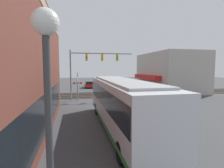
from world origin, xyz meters
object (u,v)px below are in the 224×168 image
Objects in this scene: crossing_signal at (78,83)px; parked_car_white at (96,82)px; pedestrian_near_bus at (159,121)px; parked_car_grey at (107,88)px; streetlamp at (49,135)px; parked_car_red at (89,85)px; city_bus at (121,102)px.

parked_car_white is (23.37, -5.32, -1.61)m from crossing_signal.
pedestrian_near_bus is (-36.08, 0.43, 0.14)m from parked_car_white.
crossing_signal is at bearing 146.78° from parked_car_grey.
streetlamp is at bearing 167.64° from parked_car_grey.
pedestrian_near_bus reaches higher than parked_car_red.
city_bus is 2.43× the size of streetlamp.
parked_car_white is (8.22, -2.60, 0.02)m from parked_car_red.
city_bus reaches higher than parked_car_grey.
crossing_signal is at bearing 167.18° from parked_car_white.
city_bus is 7.67× the size of pedestrian_near_bus.
pedestrian_near_bus is (7.08, -5.69, -2.24)m from streetlamp.
parked_car_white is (15.25, -0.00, 0.01)m from parked_car_grey.
parked_car_grey is 0.98× the size of parked_car_white.
pedestrian_near_bus is (-12.71, -4.89, -1.47)m from crossing_signal.
parked_car_grey is (19.41, -2.60, -1.21)m from city_bus.
crossing_signal reaches higher than pedestrian_near_bus.
city_bus reaches higher than parked_car_white.
crossing_signal is 0.80× the size of parked_car_red.
parked_car_white is at bearing -4.29° from city_bus.
streetlamp is 28.67m from parked_car_grey.
parked_car_grey is at bearing -159.70° from parked_car_red.
streetlamp reaches higher than parked_car_grey.
parked_car_red is 27.95m from pedestrian_near_bus.
city_bus is at bearing 180.00° from parked_car_red.
parked_car_white is at bearing -12.82° from crossing_signal.
parked_car_white is 36.08m from pedestrian_near_bus.
parked_car_grey is at bearing -7.63° from city_bus.
crossing_signal is 0.80× the size of parked_car_white.
city_bus is 11.62m from crossing_signal.
parked_car_grey is (8.12, -5.32, -1.62)m from crossing_signal.
parked_car_white is at bearing -8.07° from streetlamp.
crossing_signal is 15.48m from parked_car_red.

